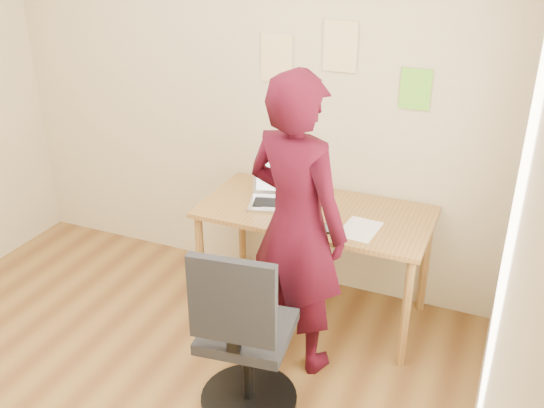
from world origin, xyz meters
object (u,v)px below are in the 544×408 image
at_px(laptop, 279,194).
at_px(person, 296,226).
at_px(desk, 315,223).
at_px(office_chair, 244,344).
at_px(phone, 328,229).

relative_size(laptop, person, 0.25).
height_order(desk, laptop, laptop).
height_order(laptop, office_chair, office_chair).
xyz_separation_m(desk, laptop, (-0.25, 0.03, 0.14)).
distance_m(laptop, person, 0.56).
height_order(phone, office_chair, office_chair).
bearing_deg(laptop, phone, -46.59).
bearing_deg(person, desk, -66.89).
xyz_separation_m(desk, phone, (0.15, -0.21, 0.09)).
bearing_deg(laptop, office_chair, -93.06).
distance_m(desk, person, 0.49).
relative_size(office_chair, person, 0.58).
height_order(phone, person, person).
bearing_deg(desk, office_chair, -91.66).
bearing_deg(person, phone, -95.82).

